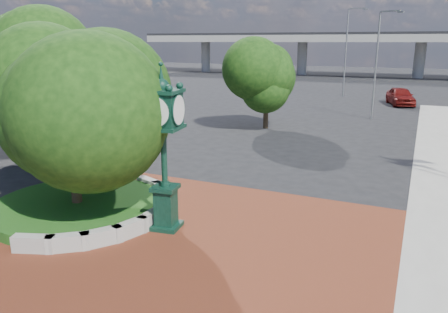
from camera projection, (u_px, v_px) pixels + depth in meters
ground at (199, 236)px, 14.02m from camera, size 200.00×200.00×0.00m
plaza at (183, 249)px, 13.14m from camera, size 12.00×12.00×0.04m
planter_wall at (129, 215)px, 15.04m from camera, size 2.96×6.77×0.54m
grass_bed at (78, 207)px, 15.97m from camera, size 6.10×6.10×0.40m
overpass at (388, 38)px, 74.03m from camera, size 90.00×12.00×7.50m
tree_planter at (69, 111)px, 15.07m from camera, size 5.20×5.20×6.33m
tree_northwest at (20, 80)px, 22.56m from camera, size 5.60×5.60×6.93m
tree_street at (267, 83)px, 30.63m from camera, size 4.40×4.40×5.45m
post_clock at (164, 143)px, 13.83m from camera, size 1.25×1.25×5.38m
parked_car at (400, 96)px, 42.54m from camera, size 3.37×5.43×1.72m
street_lamp_near at (379, 57)px, 33.71m from camera, size 1.78×0.81×8.28m
street_lamp_far at (348, 46)px, 47.78m from camera, size 2.13×0.39×9.51m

